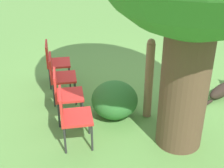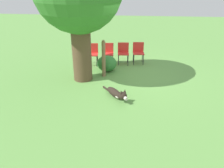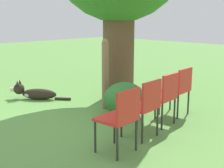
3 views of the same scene
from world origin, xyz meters
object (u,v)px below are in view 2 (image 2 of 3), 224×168
fence_post (104,59)px  red_chair_2 (108,52)px  red_chair_0 (138,51)px  red_chair_1 (123,52)px  red_chair_3 (92,52)px  dog (117,94)px

fence_post → red_chair_2: bearing=0.4°
red_chair_2 → red_chair_0: bearing=96.4°
red_chair_1 → red_chair_3: same height
dog → fence_post: size_ratio=0.82×
red_chair_1 → red_chair_3: 1.24m
red_chair_0 → fence_post: bearing=-43.0°
red_chair_0 → red_chair_2: size_ratio=1.00×
dog → fence_post: fence_post is taller
red_chair_3 → dog: bearing=19.1°
dog → red_chair_2: (2.84, 0.59, 0.36)m
fence_post → red_chair_3: 1.34m
fence_post → dog: bearing=-159.2°
red_chair_0 → dog: bearing=-16.3°
dog → red_chair_1: 2.98m
red_chair_2 → fence_post: bearing=-4.4°
dog → red_chair_2: size_ratio=1.27×
dog → red_chair_3: red_chair_3 is taller
dog → red_chair_1: red_chair_1 is taller
red_chair_0 → red_chair_2: same height
red_chair_3 → fence_post: bearing=22.9°
fence_post → red_chair_3: bearing=27.7°
fence_post → red_chair_3: size_ratio=1.56×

